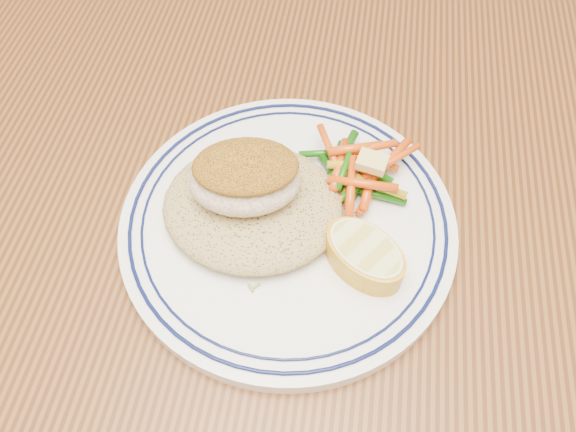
{
  "coord_description": "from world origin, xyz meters",
  "views": [
    {
      "loc": [
        0.04,
        -0.26,
        1.15
      ],
      "look_at": [
        0.0,
        -0.01,
        0.77
      ],
      "focal_mm": 35.0,
      "sensor_mm": 36.0,
      "label": 1
    }
  ],
  "objects_px": {
    "fish_fillet": "(245,178)",
    "rice_pilaf": "(252,204)",
    "dining_table": "(285,270)",
    "plate": "(288,223)",
    "vegetable_pile": "(357,172)",
    "lemon_wedge": "(364,255)"
  },
  "relations": [
    {
      "from": "fish_fillet",
      "to": "rice_pilaf",
      "type": "bearing_deg",
      "value": -32.87
    },
    {
      "from": "dining_table",
      "to": "fish_fillet",
      "type": "bearing_deg",
      "value": -166.28
    },
    {
      "from": "plate",
      "to": "rice_pilaf",
      "type": "height_order",
      "value": "rice_pilaf"
    },
    {
      "from": "rice_pilaf",
      "to": "plate",
      "type": "bearing_deg",
      "value": -2.78
    },
    {
      "from": "dining_table",
      "to": "vegetable_pile",
      "type": "distance_m",
      "value": 0.14
    },
    {
      "from": "dining_table",
      "to": "vegetable_pile",
      "type": "xyz_separation_m",
      "value": [
        0.06,
        0.04,
        0.13
      ]
    },
    {
      "from": "rice_pilaf",
      "to": "lemon_wedge",
      "type": "xyz_separation_m",
      "value": [
        0.09,
        -0.03,
        0.0
      ]
    },
    {
      "from": "dining_table",
      "to": "rice_pilaf",
      "type": "height_order",
      "value": "rice_pilaf"
    },
    {
      "from": "vegetable_pile",
      "to": "fish_fillet",
      "type": "bearing_deg",
      "value": -153.0
    },
    {
      "from": "plate",
      "to": "vegetable_pile",
      "type": "relative_size",
      "value": 2.69
    },
    {
      "from": "dining_table",
      "to": "lemon_wedge",
      "type": "distance_m",
      "value": 0.15
    },
    {
      "from": "dining_table",
      "to": "plate",
      "type": "distance_m",
      "value": 0.11
    },
    {
      "from": "dining_table",
      "to": "fish_fillet",
      "type": "distance_m",
      "value": 0.16
    },
    {
      "from": "vegetable_pile",
      "to": "rice_pilaf",
      "type": "bearing_deg",
      "value": -150.0
    },
    {
      "from": "dining_table",
      "to": "lemon_wedge",
      "type": "xyz_separation_m",
      "value": [
        0.07,
        -0.04,
        0.13
      ]
    },
    {
      "from": "fish_fillet",
      "to": "lemon_wedge",
      "type": "bearing_deg",
      "value": -20.62
    },
    {
      "from": "rice_pilaf",
      "to": "fish_fillet",
      "type": "distance_m",
      "value": 0.03
    },
    {
      "from": "plate",
      "to": "rice_pilaf",
      "type": "distance_m",
      "value": 0.04
    },
    {
      "from": "fish_fillet",
      "to": "vegetable_pile",
      "type": "xyz_separation_m",
      "value": [
        0.09,
        0.04,
        -0.03
      ]
    },
    {
      "from": "plate",
      "to": "lemon_wedge",
      "type": "bearing_deg",
      "value": -26.88
    },
    {
      "from": "dining_table",
      "to": "rice_pilaf",
      "type": "relative_size",
      "value": 10.18
    },
    {
      "from": "plate",
      "to": "vegetable_pile",
      "type": "xyz_separation_m",
      "value": [
        0.05,
        0.05,
        0.02
      ]
    }
  ]
}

